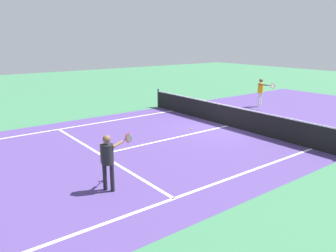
{
  "coord_description": "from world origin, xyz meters",
  "views": [
    {
      "loc": [
        10.04,
        -11.1,
        3.89
      ],
      "look_at": [
        1.35,
        -4.48,
        1.0
      ],
      "focal_mm": 35.41,
      "sensor_mm": 36.0,
      "label": 1
    }
  ],
  "objects_px": {
    "net": "(228,115)",
    "player_near": "(108,157)",
    "tennis_ball_near_net": "(191,129)",
    "player_far": "(261,89)"
  },
  "relations": [
    {
      "from": "tennis_ball_near_net",
      "to": "player_near",
      "type": "bearing_deg",
      "value": -60.48
    },
    {
      "from": "net",
      "to": "tennis_ball_near_net",
      "type": "relative_size",
      "value": 167.35
    },
    {
      "from": "player_far",
      "to": "net",
      "type": "bearing_deg",
      "value": -68.28
    },
    {
      "from": "player_near",
      "to": "tennis_ball_near_net",
      "type": "bearing_deg",
      "value": 119.52
    },
    {
      "from": "player_near",
      "to": "player_far",
      "type": "height_order",
      "value": "player_far"
    },
    {
      "from": "net",
      "to": "player_far",
      "type": "distance_m",
      "value": 5.18
    },
    {
      "from": "net",
      "to": "player_near",
      "type": "bearing_deg",
      "value": -70.12
    },
    {
      "from": "net",
      "to": "player_near",
      "type": "distance_m",
      "value": 7.93
    },
    {
      "from": "net",
      "to": "player_near",
      "type": "xyz_separation_m",
      "value": [
        2.69,
        -7.45,
        0.45
      ]
    },
    {
      "from": "player_far",
      "to": "tennis_ball_near_net",
      "type": "xyz_separation_m",
      "value": [
        1.37,
        -6.54,
        -1.0
      ]
    }
  ]
}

